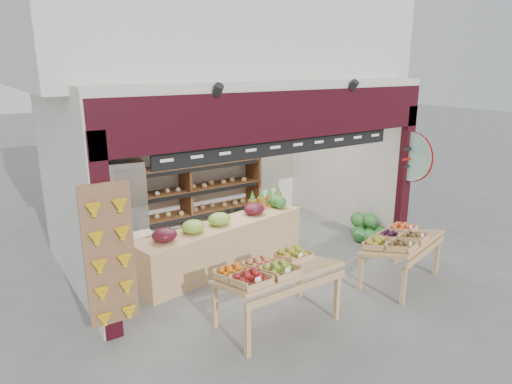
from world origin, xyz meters
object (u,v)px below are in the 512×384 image
at_px(cardboard_stack, 153,257).
at_px(refrigerator, 127,203).
at_px(mid_counter, 224,244).
at_px(display_table_left, 269,271).
at_px(back_shelving, 185,173).
at_px(watermelon_pile, 368,230).
at_px(display_table_right, 399,241).

bearing_deg(cardboard_stack, refrigerator, 86.45).
relative_size(mid_counter, display_table_left, 2.03).
bearing_deg(mid_counter, display_table_left, -101.85).
bearing_deg(back_shelving, display_table_left, -99.57).
xyz_separation_m(cardboard_stack, watermelon_pile, (4.09, -0.95, -0.07)).
bearing_deg(display_table_left, display_table_right, -3.02).
height_order(mid_counter, watermelon_pile, mid_counter).
height_order(back_shelving, watermelon_pile, back_shelving).
distance_m(back_shelving, refrigerator, 1.30).
height_order(back_shelving, mid_counter, back_shelving).
height_order(display_table_left, display_table_right, display_table_left).
height_order(display_table_left, watermelon_pile, display_table_left).
xyz_separation_m(cardboard_stack, display_table_right, (3.06, -2.50, 0.44)).
bearing_deg(display_table_right, back_shelving, 113.57).
xyz_separation_m(cardboard_stack, mid_counter, (1.07, -0.48, 0.17)).
xyz_separation_m(display_table_left, watermelon_pile, (3.42, 1.42, -0.58)).
height_order(cardboard_stack, display_table_right, display_table_right).
bearing_deg(mid_counter, refrigerator, 116.95).
height_order(refrigerator, cardboard_stack, refrigerator).
bearing_deg(display_table_right, display_table_left, 176.98).
distance_m(back_shelving, display_table_right, 4.38).
xyz_separation_m(refrigerator, watermelon_pile, (4.00, -2.40, -0.63)).
bearing_deg(refrigerator, display_table_left, -71.34).
bearing_deg(display_table_right, refrigerator, 126.97).
distance_m(cardboard_stack, display_table_right, 3.98).
xyz_separation_m(display_table_left, display_table_right, (2.39, -0.13, -0.07)).
bearing_deg(back_shelving, display_table_right, -66.43).
height_order(refrigerator, display_table_left, refrigerator).
relative_size(mid_counter, display_table_right, 2.03).
height_order(cardboard_stack, display_table_left, display_table_left).
relative_size(display_table_left, display_table_right, 1.00).
bearing_deg(back_shelving, mid_counter, -97.34).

